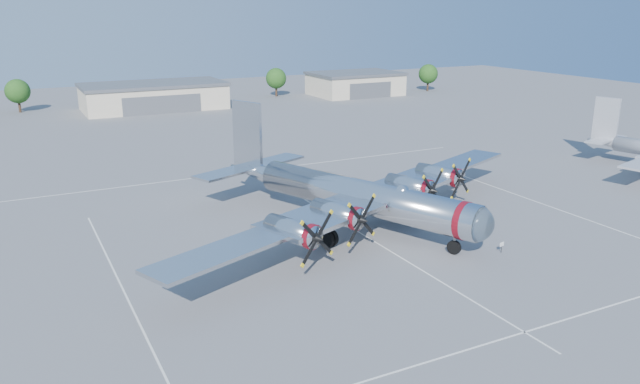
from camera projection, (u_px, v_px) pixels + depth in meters
name	position (u px, v px, depth m)	size (l,w,h in m)	color
ground	(354.00, 229.00, 59.18)	(260.00, 260.00, 0.00)	#5D5D60
parking_lines	(363.00, 235.00, 57.68)	(60.00, 50.08, 0.01)	silver
hangar_center	(154.00, 96.00, 128.28)	(28.60, 14.60, 5.40)	beige
hangar_east	(355.00, 83.00, 149.32)	(20.60, 14.60, 5.40)	beige
tree_west	(18.00, 91.00, 123.75)	(4.80, 4.80, 6.64)	#382619
tree_east	(276.00, 78.00, 146.15)	(4.80, 4.80, 6.64)	#382619
tree_far_east	(428.00, 74.00, 155.98)	(4.80, 4.80, 6.64)	#382619
main_bomber_b29	(349.00, 225.00, 60.32)	(48.15, 32.94, 10.65)	silver
info_placard	(502.00, 245.00, 53.33)	(0.50, 0.14, 0.95)	black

